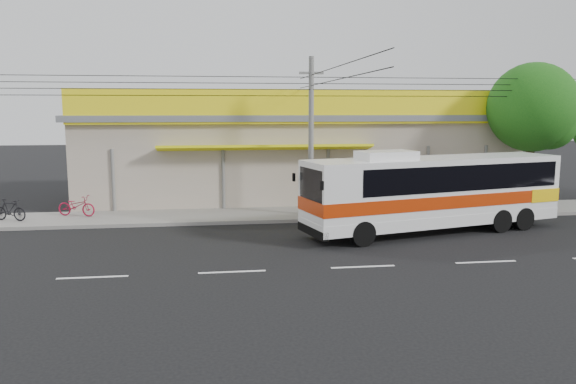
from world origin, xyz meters
name	(u,v)px	position (x,y,z in m)	size (l,w,h in m)	color
ground	(344,247)	(0.00, 0.00, 0.00)	(120.00, 120.00, 0.00)	black
sidewalk	(313,214)	(0.00, 6.00, 0.07)	(30.00, 3.20, 0.15)	gray
lane_markings	(363,267)	(0.00, -2.50, 0.00)	(50.00, 0.12, 0.01)	silver
storefront_building	(295,155)	(-0.01, 11.54, 2.30)	(22.60, 9.20, 5.70)	#AC9E8B
coach_bus	(438,188)	(4.18, 1.92, 1.74)	(10.80, 4.73, 3.26)	silver
motorbike_red	(76,206)	(-10.43, 6.48, 0.61)	(0.60, 1.73, 0.91)	maroon
motorbike_dark	(10,210)	(-12.95, 5.77, 0.61)	(0.43, 1.53, 0.92)	black
utility_pole	(311,86)	(-0.23, 5.40, 5.79)	(34.00, 14.00, 7.02)	slate
tree_near	(536,110)	(10.74, 6.25, 4.72)	(4.21, 4.21, 6.97)	#352515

